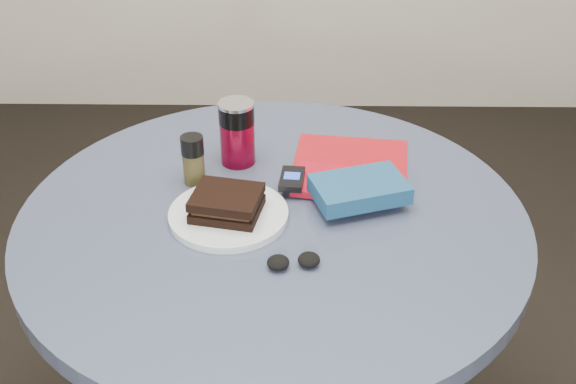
{
  "coord_description": "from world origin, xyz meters",
  "views": [
    {
      "loc": [
        0.05,
        -1.16,
        1.56
      ],
      "look_at": [
        0.03,
        0.0,
        0.8
      ],
      "focal_mm": 45.0,
      "sensor_mm": 36.0,
      "label": 1
    }
  ],
  "objects_px": {
    "sandwich": "(227,203)",
    "mp3_player": "(292,179)",
    "soda_can": "(237,133)",
    "headphones": "(294,261)",
    "magazine": "(351,158)",
    "red_book": "(338,183)",
    "table": "(274,277)",
    "plate": "(229,215)",
    "pepper_grinder": "(193,159)",
    "novel": "(359,189)"
  },
  "relations": [
    {
      "from": "headphones",
      "to": "mp3_player",
      "type": "bearing_deg",
      "value": 91.19
    },
    {
      "from": "table",
      "to": "novel",
      "type": "height_order",
      "value": "novel"
    },
    {
      "from": "magazine",
      "to": "novel",
      "type": "xyz_separation_m",
      "value": [
        0.0,
        -0.18,
        0.03
      ]
    },
    {
      "from": "table",
      "to": "plate",
      "type": "relative_size",
      "value": 4.3
    },
    {
      "from": "red_book",
      "to": "headphones",
      "type": "xyz_separation_m",
      "value": [
        -0.09,
        -0.26,
        -0.0
      ]
    },
    {
      "from": "soda_can",
      "to": "magazine",
      "type": "xyz_separation_m",
      "value": [
        0.25,
        0.02,
        -0.07
      ]
    },
    {
      "from": "soda_can",
      "to": "mp3_player",
      "type": "xyz_separation_m",
      "value": [
        0.12,
        -0.11,
        -0.05
      ]
    },
    {
      "from": "magazine",
      "to": "plate",
      "type": "bearing_deg",
      "value": -130.2
    },
    {
      "from": "plate",
      "to": "red_book",
      "type": "height_order",
      "value": "red_book"
    },
    {
      "from": "magazine",
      "to": "novel",
      "type": "distance_m",
      "value": 0.18
    },
    {
      "from": "soda_can",
      "to": "mp3_player",
      "type": "relative_size",
      "value": 1.63
    },
    {
      "from": "plate",
      "to": "sandwich",
      "type": "bearing_deg",
      "value": -112.42
    },
    {
      "from": "headphones",
      "to": "novel",
      "type": "bearing_deg",
      "value": 56.91
    },
    {
      "from": "mp3_player",
      "to": "soda_can",
      "type": "bearing_deg",
      "value": 136.73
    },
    {
      "from": "pepper_grinder",
      "to": "mp3_player",
      "type": "distance_m",
      "value": 0.21
    },
    {
      "from": "pepper_grinder",
      "to": "red_book",
      "type": "distance_m",
      "value": 0.3
    },
    {
      "from": "magazine",
      "to": "novel",
      "type": "height_order",
      "value": "novel"
    },
    {
      "from": "pepper_grinder",
      "to": "plate",
      "type": "bearing_deg",
      "value": -57.89
    },
    {
      "from": "table",
      "to": "pepper_grinder",
      "type": "bearing_deg",
      "value": 145.91
    },
    {
      "from": "novel",
      "to": "mp3_player",
      "type": "bearing_deg",
      "value": 139.98
    },
    {
      "from": "table",
      "to": "mp3_player",
      "type": "height_order",
      "value": "mp3_player"
    },
    {
      "from": "table",
      "to": "magazine",
      "type": "xyz_separation_m",
      "value": [
        0.17,
        0.21,
        0.17
      ]
    },
    {
      "from": "plate",
      "to": "mp3_player",
      "type": "relative_size",
      "value": 2.65
    },
    {
      "from": "plate",
      "to": "soda_can",
      "type": "bearing_deg",
      "value": 89.07
    },
    {
      "from": "sandwich",
      "to": "mp3_player",
      "type": "xyz_separation_m",
      "value": [
        0.12,
        0.11,
        -0.01
      ]
    },
    {
      "from": "magazine",
      "to": "mp3_player",
      "type": "height_order",
      "value": "mp3_player"
    },
    {
      "from": "red_book",
      "to": "pepper_grinder",
      "type": "bearing_deg",
      "value": -173.13
    },
    {
      "from": "novel",
      "to": "pepper_grinder",
      "type": "bearing_deg",
      "value": 148.31
    },
    {
      "from": "pepper_grinder",
      "to": "novel",
      "type": "distance_m",
      "value": 0.35
    },
    {
      "from": "plate",
      "to": "headphones",
      "type": "distance_m",
      "value": 0.19
    },
    {
      "from": "red_book",
      "to": "soda_can",
      "type": "bearing_deg",
      "value": 164.55
    },
    {
      "from": "plate",
      "to": "novel",
      "type": "xyz_separation_m",
      "value": [
        0.26,
        0.05,
        0.03
      ]
    },
    {
      "from": "soda_can",
      "to": "novel",
      "type": "distance_m",
      "value": 0.3
    },
    {
      "from": "sandwich",
      "to": "red_book",
      "type": "relative_size",
      "value": 0.81
    },
    {
      "from": "plate",
      "to": "novel",
      "type": "relative_size",
      "value": 1.29
    },
    {
      "from": "magazine",
      "to": "headphones",
      "type": "bearing_deg",
      "value": -100.89
    },
    {
      "from": "table",
      "to": "novel",
      "type": "distance_m",
      "value": 0.26
    },
    {
      "from": "red_book",
      "to": "mp3_player",
      "type": "relative_size",
      "value": 2.05
    },
    {
      "from": "sandwich",
      "to": "headphones",
      "type": "xyz_separation_m",
      "value": [
        0.13,
        -0.14,
        -0.03
      ]
    },
    {
      "from": "pepper_grinder",
      "to": "mp3_player",
      "type": "bearing_deg",
      "value": -7.53
    },
    {
      "from": "red_book",
      "to": "mp3_player",
      "type": "height_order",
      "value": "mp3_player"
    },
    {
      "from": "headphones",
      "to": "pepper_grinder",
      "type": "bearing_deg",
      "value": 127.02
    },
    {
      "from": "soda_can",
      "to": "headphones",
      "type": "relative_size",
      "value": 1.42
    },
    {
      "from": "pepper_grinder",
      "to": "magazine",
      "type": "relative_size",
      "value": 0.44
    },
    {
      "from": "table",
      "to": "mp3_player",
      "type": "xyz_separation_m",
      "value": [
        0.04,
        0.09,
        0.19
      ]
    },
    {
      "from": "sandwich",
      "to": "novel",
      "type": "xyz_separation_m",
      "value": [
        0.26,
        0.05,
        -0.0
      ]
    },
    {
      "from": "sandwich",
      "to": "soda_can",
      "type": "bearing_deg",
      "value": 88.68
    },
    {
      "from": "soda_can",
      "to": "headphones",
      "type": "xyz_separation_m",
      "value": [
        0.12,
        -0.36,
        -0.06
      ]
    },
    {
      "from": "soda_can",
      "to": "magazine",
      "type": "bearing_deg",
      "value": 3.68
    },
    {
      "from": "table",
      "to": "headphones",
      "type": "distance_m",
      "value": 0.24
    }
  ]
}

